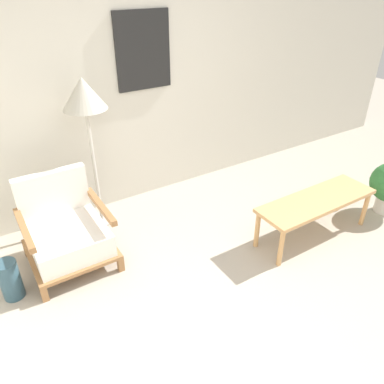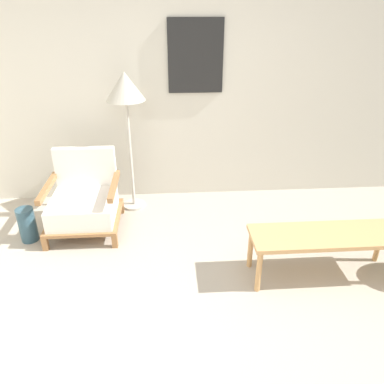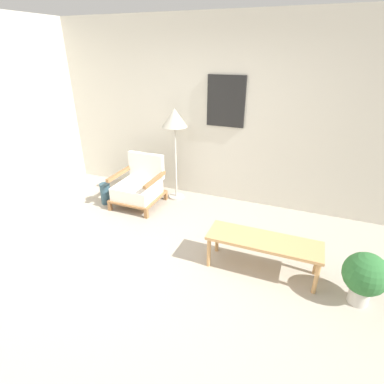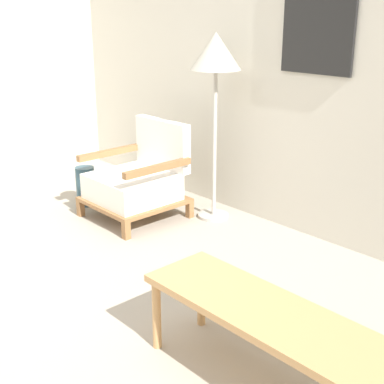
{
  "view_description": "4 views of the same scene",
  "coord_description": "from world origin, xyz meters",
  "px_view_note": "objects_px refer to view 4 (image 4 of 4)",
  "views": [
    {
      "loc": [
        -1.5,
        -1.16,
        2.22
      ],
      "look_at": [
        -0.01,
        1.2,
        0.55
      ],
      "focal_mm": 35.0,
      "sensor_mm": 36.0,
      "label": 1
    },
    {
      "loc": [
        -0.21,
        -1.72,
        2.05
      ],
      "look_at": [
        -0.01,
        1.2,
        0.55
      ],
      "focal_mm": 35.0,
      "sensor_mm": 36.0,
      "label": 2
    },
    {
      "loc": [
        1.3,
        -2.06,
        2.25
      ],
      "look_at": [
        -0.01,
        1.2,
        0.55
      ],
      "focal_mm": 28.0,
      "sensor_mm": 36.0,
      "label": 3
    },
    {
      "loc": [
        2.27,
        -0.9,
        1.62
      ],
      "look_at": [
        -0.01,
        1.2,
        0.55
      ],
      "focal_mm": 50.0,
      "sensor_mm": 36.0,
      "label": 4
    }
  ],
  "objects_px": {
    "floor_lamp": "(216,61)",
    "coffee_table": "(266,319)",
    "armchair": "(138,180)",
    "vase": "(86,186)"
  },
  "relations": [
    {
      "from": "vase",
      "to": "coffee_table",
      "type": "bearing_deg",
      "value": -15.06
    },
    {
      "from": "armchair",
      "to": "floor_lamp",
      "type": "xyz_separation_m",
      "value": [
        0.44,
        0.43,
        0.94
      ]
    },
    {
      "from": "coffee_table",
      "to": "vase",
      "type": "bearing_deg",
      "value": 164.94
    },
    {
      "from": "floor_lamp",
      "to": "vase",
      "type": "bearing_deg",
      "value": -147.48
    },
    {
      "from": "coffee_table",
      "to": "vase",
      "type": "relative_size",
      "value": 3.58
    },
    {
      "from": "armchair",
      "to": "vase",
      "type": "height_order",
      "value": "armchair"
    },
    {
      "from": "armchair",
      "to": "coffee_table",
      "type": "bearing_deg",
      "value": -22.94
    },
    {
      "from": "armchair",
      "to": "coffee_table",
      "type": "relative_size",
      "value": 0.63
    },
    {
      "from": "coffee_table",
      "to": "floor_lamp",
      "type": "bearing_deg",
      "value": 141.34
    },
    {
      "from": "floor_lamp",
      "to": "coffee_table",
      "type": "xyz_separation_m",
      "value": [
        1.63,
        -1.3,
        -0.89
      ]
    }
  ]
}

